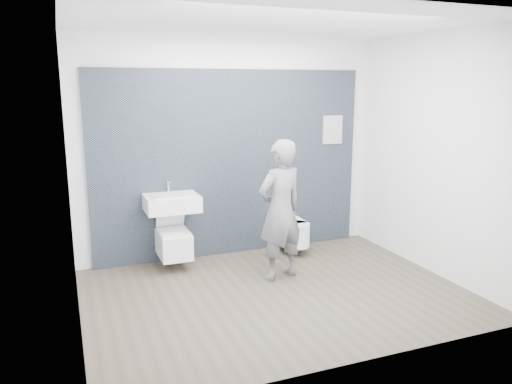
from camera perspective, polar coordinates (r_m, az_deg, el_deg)
name	(u,v)px	position (r m, az deg, el deg)	size (l,w,h in m)	color
ground	(276,293)	(5.50, 2.32, -11.48)	(4.00, 4.00, 0.00)	#4E4234
room_shell	(278,132)	(5.06, 2.49, 6.87)	(4.00, 4.00, 4.00)	silver
tile_wall	(233,252)	(6.78, -2.70, -6.84)	(3.60, 0.06, 2.40)	black
washbasin	(172,203)	(6.09, -9.59, -1.19)	(0.64, 0.48, 0.48)	white
toilet_square	(174,242)	(6.20, -9.39, -5.67)	(0.37, 0.53, 0.67)	white
toilet_rounded	(293,233)	(6.68, 4.27, -4.64)	(0.34, 0.58, 0.32)	white
info_placard	(329,241)	(7.31, 8.34, -5.53)	(0.29, 0.03, 0.39)	white
visitor	(280,210)	(5.68, 2.79, -2.09)	(0.59, 0.39, 1.62)	slate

